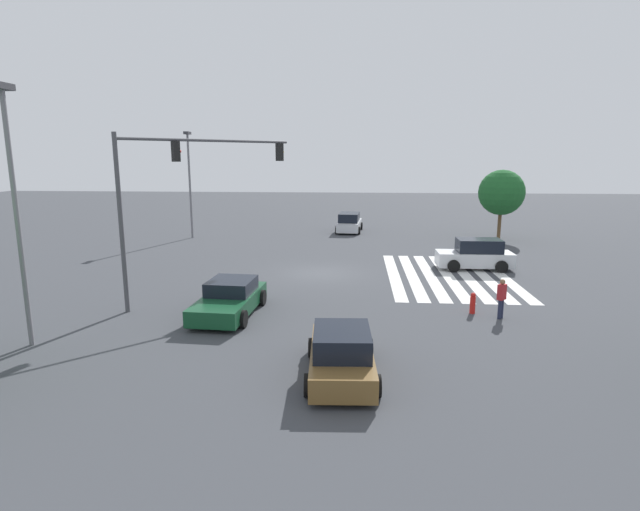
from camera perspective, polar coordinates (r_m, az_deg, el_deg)
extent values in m
plane|color=#3D3F44|center=(26.96, 0.00, -2.06)|extent=(123.37, 123.37, 0.00)
cube|color=silver|center=(27.98, 20.15, -2.26)|extent=(10.41, 0.60, 0.01)
cube|color=silver|center=(27.73, 18.26, -2.25)|extent=(10.41, 0.60, 0.01)
cube|color=silver|center=(27.52, 16.34, -2.24)|extent=(10.41, 0.60, 0.01)
cube|color=silver|center=(27.33, 14.39, -2.23)|extent=(10.41, 0.60, 0.01)
cube|color=silver|center=(27.18, 12.42, -2.21)|extent=(10.41, 0.60, 0.01)
cube|color=silver|center=(27.06, 10.43, -2.20)|extent=(10.41, 0.60, 0.01)
cube|color=silver|center=(26.97, 8.42, -2.17)|extent=(10.41, 0.60, 0.01)
cylinder|color=#47474C|center=(21.15, -21.79, 3.27)|extent=(0.18, 0.18, 7.14)
cylinder|color=#47474C|center=(22.66, -12.39, 12.71)|extent=(5.87, 5.87, 0.12)
cube|color=black|center=(21.91, -16.17, 11.36)|extent=(0.40, 0.40, 0.84)
sphere|color=red|center=(21.98, -15.78, 11.38)|extent=(0.16, 0.16, 0.16)
cube|color=black|center=(24.63, -4.65, 11.70)|extent=(0.40, 0.40, 0.84)
sphere|color=gold|center=(24.72, -4.34, 11.70)|extent=(0.16, 0.16, 0.16)
cube|color=#144728|center=(20.27, -10.33, -5.32)|extent=(4.75, 2.20, 0.62)
cube|color=black|center=(20.45, -10.08, -3.47)|extent=(2.05, 1.84, 0.55)
cylinder|color=black|center=(18.73, -8.80, -7.18)|extent=(0.67, 0.26, 0.66)
cylinder|color=black|center=(19.36, -14.41, -6.79)|extent=(0.67, 0.26, 0.66)
cylinder|color=black|center=(21.37, -6.62, -4.79)|extent=(0.67, 0.26, 0.66)
cylinder|color=black|center=(21.93, -11.60, -4.53)|extent=(0.67, 0.26, 0.66)
cube|color=brown|center=(14.65, 2.47, -11.73)|extent=(4.32, 1.97, 0.65)
cube|color=black|center=(14.17, 2.51, -9.71)|extent=(2.12, 1.68, 0.65)
cylinder|color=black|center=(15.94, -0.92, -10.49)|extent=(0.62, 0.25, 0.61)
cylinder|color=black|center=(15.98, 5.63, -10.49)|extent=(0.62, 0.25, 0.61)
cylinder|color=black|center=(13.54, -1.34, -14.60)|extent=(0.62, 0.25, 0.61)
cylinder|color=black|center=(13.59, 6.50, -14.58)|extent=(0.62, 0.25, 0.61)
cube|color=silver|center=(41.97, 3.38, 3.46)|extent=(4.48, 2.09, 0.72)
cube|color=black|center=(41.56, 3.35, 4.38)|extent=(2.65, 1.77, 0.72)
cylinder|color=black|center=(43.42, 2.36, 3.44)|extent=(0.65, 0.27, 0.63)
cylinder|color=black|center=(43.26, 4.73, 3.39)|extent=(0.65, 0.27, 0.63)
cylinder|color=black|center=(40.76, 1.94, 2.93)|extent=(0.65, 0.27, 0.63)
cylinder|color=black|center=(40.59, 4.47, 2.87)|extent=(0.65, 0.27, 0.63)
cube|color=silver|center=(29.23, 17.21, -0.37)|extent=(1.68, 4.13, 0.79)
cube|color=black|center=(29.14, 17.72, 1.09)|extent=(1.51, 2.39, 0.73)
cylinder|color=black|center=(28.19, 15.03, -1.16)|extent=(0.22, 0.67, 0.67)
cylinder|color=black|center=(29.83, 14.42, -0.46)|extent=(0.22, 0.67, 0.67)
cylinder|color=black|center=(28.79, 20.04, -1.21)|extent=(0.22, 0.67, 0.67)
cylinder|color=black|center=(30.40, 19.17, -0.52)|extent=(0.22, 0.67, 0.67)
cylinder|color=#232842|center=(20.67, 19.84, -5.82)|extent=(0.14, 0.14, 0.76)
cylinder|color=#232842|center=(20.80, 20.05, -5.72)|extent=(0.14, 0.14, 0.76)
cube|color=#B22328|center=(20.55, 20.07, -3.94)|extent=(0.41, 0.41, 0.61)
sphere|color=#8C6647|center=(20.45, 20.15, -2.84)|extent=(0.21, 0.21, 0.21)
cylinder|color=slate|center=(39.66, -14.64, 7.58)|extent=(0.16, 0.16, 7.83)
cube|color=#333338|center=(39.63, -14.93, 13.38)|extent=(0.80, 0.36, 0.20)
cylinder|color=slate|center=(18.66, -31.27, 3.13)|extent=(0.16, 0.16, 8.21)
cube|color=#333338|center=(18.66, -32.63, 16.00)|extent=(0.80, 0.36, 0.20)
cylinder|color=brown|center=(40.08, 19.80, 3.22)|extent=(0.26, 0.26, 2.14)
sphere|color=#1E5B28|center=(39.84, 20.04, 6.79)|extent=(3.37, 3.37, 3.37)
cylinder|color=red|center=(21.04, 17.04, -5.43)|extent=(0.22, 0.22, 0.70)
sphere|color=red|center=(20.93, 17.11, -4.35)|extent=(0.20, 0.20, 0.20)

